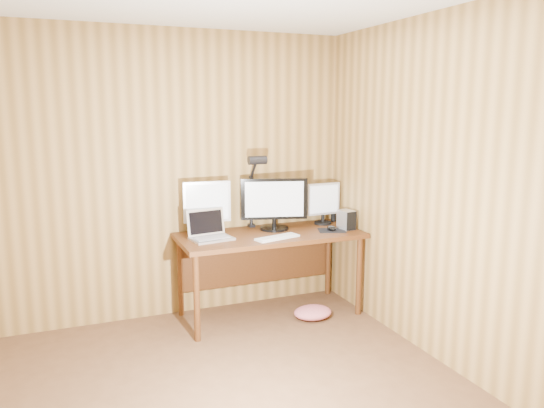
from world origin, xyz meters
TOP-DOWN VIEW (x-y plane):
  - room_shell at (0.00, 0.00)m, footprint 4.00×4.00m
  - desk at (0.93, 1.70)m, footprint 1.60×0.70m
  - monitor_center at (1.02, 1.76)m, footprint 0.58×0.26m
  - monitor_left at (0.42, 1.82)m, footprint 0.41×0.19m
  - monitor_right at (1.54, 1.80)m, footprint 0.34×0.16m
  - laptop at (0.39, 1.65)m, footprint 0.37×0.31m
  - keyboard at (0.92, 1.43)m, footprint 0.41×0.21m
  - mousepad at (1.48, 1.52)m, footprint 0.29×0.26m
  - mouse at (1.48, 1.52)m, footprint 0.10×0.13m
  - hard_drive at (1.63, 1.52)m, footprint 0.13×0.17m
  - phone at (1.03, 1.46)m, footprint 0.06×0.10m
  - speaker at (1.69, 1.86)m, footprint 0.05×0.05m
  - desk_lamp at (0.87, 1.85)m, footprint 0.16×0.23m
  - fabric_pile at (1.25, 1.40)m, footprint 0.39×0.33m

SIDE VIEW (x-z plane):
  - fabric_pile at x=1.25m, z-range 0.00..0.11m
  - desk at x=0.93m, z-range 0.25..1.00m
  - mousepad at x=1.48m, z-range 0.75..0.75m
  - phone at x=1.03m, z-range 0.75..0.76m
  - keyboard at x=0.92m, z-range 0.75..0.77m
  - mouse at x=1.48m, z-range 0.75..0.79m
  - speaker at x=1.69m, z-range 0.75..0.87m
  - laptop at x=0.39m, z-range 0.69..0.93m
  - hard_drive at x=1.63m, z-range 0.75..0.92m
  - monitor_right at x=1.54m, z-range 0.76..1.15m
  - monitor_center at x=1.02m, z-range 0.76..1.23m
  - monitor_left at x=0.42m, z-range 0.77..1.23m
  - desk_lamp at x=0.87m, z-range 0.84..1.55m
  - room_shell at x=0.00m, z-range -0.75..3.25m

